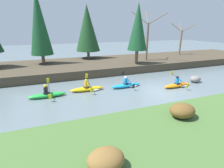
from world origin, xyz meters
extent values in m
plane|color=slate|center=(0.00, 0.00, 0.00)|extent=(90.00, 90.00, 0.00)
cube|color=#473D2D|center=(0.00, 9.67, 0.43)|extent=(44.00, 8.24, 0.86)
cylinder|color=brown|center=(-8.45, 10.74, 1.39)|extent=(0.36, 0.36, 1.05)
cone|color=#194C28|center=(-8.45, 10.74, 5.39)|extent=(2.44, 2.44, 6.97)
cylinder|color=#7A664C|center=(-2.70, 12.46, 1.36)|extent=(0.36, 0.36, 1.00)
cone|color=#1E4723|center=(-2.70, 12.46, 4.78)|extent=(3.15, 3.15, 5.83)
cylinder|color=brown|center=(1.68, 6.95, 1.64)|extent=(0.36, 0.36, 1.56)
cone|color=#194C28|center=(1.68, 6.95, 4.94)|extent=(2.20, 2.20, 5.03)
cylinder|color=#7A664C|center=(3.86, 8.38, 3.14)|extent=(0.28, 0.28, 4.55)
cylinder|color=#7A664C|center=(3.08, 9.04, 5.98)|extent=(1.69, 1.44, 1.52)
cylinder|color=#7A664C|center=(4.69, 7.68, 5.88)|extent=(1.77, 1.51, 1.35)
cylinder|color=#7A664C|center=(4.19, 9.28, 6.06)|extent=(0.78, 1.90, 1.69)
cylinder|color=#7A664C|center=(11.22, 10.77, 2.65)|extent=(0.28, 0.28, 3.57)
cylinder|color=#7A664C|center=(10.61, 11.29, 4.85)|extent=(1.35, 1.16, 1.22)
cylinder|color=#7A664C|center=(11.87, 10.23, 4.78)|extent=(1.42, 1.21, 1.08)
cylinder|color=#7A664C|center=(11.48, 11.48, 4.92)|extent=(0.64, 1.52, 1.35)
ellipsoid|color=brown|center=(-6.77, -6.71, 1.06)|extent=(1.20, 1.00, 0.65)
ellipsoid|color=brown|center=(-2.21, -4.93, 1.08)|extent=(1.27, 1.06, 0.69)
ellipsoid|color=orange|center=(2.14, 0.43, 0.17)|extent=(2.73, 0.73, 0.34)
cone|color=orange|center=(3.38, 0.49, 0.19)|extent=(0.36, 0.22, 0.20)
cylinder|color=black|center=(2.09, 0.43, 0.31)|extent=(0.50, 0.50, 0.08)
cylinder|color=#1984CC|center=(2.09, 0.43, 0.56)|extent=(0.31, 0.31, 0.42)
sphere|color=black|center=(2.09, 0.43, 0.89)|extent=(0.24, 0.24, 0.23)
cylinder|color=#1984CC|center=(2.18, 0.67, 0.65)|extent=(0.10, 0.23, 0.35)
cylinder|color=#1984CC|center=(2.20, 0.19, 0.65)|extent=(0.10, 0.23, 0.35)
cylinder|color=black|center=(2.32, 0.44, 0.69)|extent=(0.13, 1.91, 0.65)
cube|color=yellow|center=(2.27, 1.39, 1.00)|extent=(0.21, 0.17, 0.41)
cube|color=yellow|center=(2.36, -0.51, 0.38)|extent=(0.21, 0.17, 0.41)
ellipsoid|color=white|center=(2.69, 0.46, 0.09)|extent=(1.13, 0.75, 0.18)
ellipsoid|color=#1993D6|center=(-1.98, 1.95, 0.17)|extent=(2.73, 0.73, 0.34)
cone|color=#1993D6|center=(-0.74, 2.00, 0.19)|extent=(0.36, 0.22, 0.20)
cylinder|color=black|center=(-2.03, 1.94, 0.31)|extent=(0.50, 0.50, 0.08)
cylinder|color=#1984CC|center=(-2.03, 1.94, 0.56)|extent=(0.31, 0.31, 0.42)
sphere|color=white|center=(-2.03, 1.94, 0.89)|extent=(0.24, 0.24, 0.23)
cylinder|color=#1984CC|center=(-1.94, 2.19, 0.65)|extent=(0.10, 0.23, 0.35)
cylinder|color=#1984CC|center=(-1.92, 1.71, 0.65)|extent=(0.10, 0.23, 0.35)
cylinder|color=black|center=(-1.80, 1.95, 0.69)|extent=(0.13, 1.91, 0.65)
cube|color=black|center=(-1.85, 2.90, 1.00)|extent=(0.21, 0.17, 0.41)
cube|color=black|center=(-1.75, 1.00, 0.38)|extent=(0.21, 0.17, 0.41)
ellipsoid|color=white|center=(-1.43, 1.97, 0.09)|extent=(1.13, 0.75, 0.18)
ellipsoid|color=yellow|center=(-5.31, 2.26, 0.17)|extent=(2.72, 0.69, 0.34)
cone|color=yellow|center=(-4.07, 2.22, 0.19)|extent=(0.36, 0.21, 0.20)
cylinder|color=black|center=(-5.36, 2.26, 0.31)|extent=(0.50, 0.50, 0.08)
cylinder|color=yellow|center=(-5.36, 2.26, 0.56)|extent=(0.31, 0.31, 0.42)
sphere|color=yellow|center=(-5.36, 2.26, 0.89)|extent=(0.24, 0.24, 0.23)
cylinder|color=yellow|center=(-5.26, 2.50, 0.65)|extent=(0.10, 0.23, 0.35)
cylinder|color=yellow|center=(-5.27, 2.02, 0.65)|extent=(0.10, 0.23, 0.35)
cylinder|color=black|center=(-5.13, 2.25, 0.69)|extent=(0.10, 1.91, 0.65)
cube|color=yellow|center=(-5.10, 3.21, 1.00)|extent=(0.21, 0.16, 0.41)
cube|color=yellow|center=(-5.17, 1.30, 0.38)|extent=(0.21, 0.16, 0.41)
ellipsoid|color=white|center=(-4.77, 2.24, 0.09)|extent=(1.12, 0.74, 0.18)
ellipsoid|color=green|center=(-8.37, 1.98, 0.17)|extent=(2.70, 0.62, 0.34)
cone|color=green|center=(-7.13, 1.99, 0.19)|extent=(0.35, 0.20, 0.20)
cylinder|color=black|center=(-8.42, 1.98, 0.31)|extent=(0.48, 0.48, 0.08)
cylinder|color=black|center=(-8.42, 1.98, 0.56)|extent=(0.30, 0.30, 0.42)
sphere|color=yellow|center=(-8.42, 1.98, 0.89)|extent=(0.23, 0.23, 0.23)
cylinder|color=black|center=(-8.33, 2.22, 0.65)|extent=(0.09, 0.23, 0.35)
cylinder|color=black|center=(-8.32, 1.74, 0.65)|extent=(0.09, 0.23, 0.35)
cylinder|color=black|center=(-8.19, 1.98, 0.69)|extent=(0.05, 1.91, 0.65)
cube|color=yellow|center=(-8.20, 2.93, 1.00)|extent=(0.20, 0.16, 0.41)
cube|color=yellow|center=(-8.19, 1.03, 0.38)|extent=(0.20, 0.16, 0.41)
ellipsoid|color=gray|center=(4.71, 0.98, 0.30)|extent=(1.06, 0.83, 0.60)
camera|label=1|loc=(-8.15, -10.88, 4.97)|focal=28.00mm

